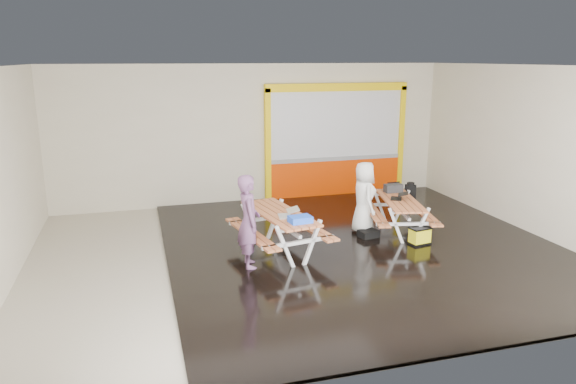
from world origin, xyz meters
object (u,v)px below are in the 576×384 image
object	(u,v)px
blue_pouch	(300,219)
toolbox	(393,188)
picnic_table_right	(399,207)
person_right	(364,198)
laptop_left	(288,214)
person_left	(249,221)
backpack	(410,192)
dark_case	(368,234)
fluke_bag	(420,236)
laptop_right	(399,197)
picnic_table_left	(279,222)

from	to	relation	value
blue_pouch	toolbox	bearing A→B (deg)	33.27
picnic_table_right	person_right	bearing A→B (deg)	164.24
blue_pouch	laptop_left	bearing A→B (deg)	105.55
person_left	person_right	xyz separation A→B (m)	(2.71, 1.19, -0.08)
person_right	backpack	xyz separation A→B (m)	(1.38, 0.54, -0.10)
blue_pouch	dark_case	distance (m)	2.20
blue_pouch	fluke_bag	bearing A→B (deg)	7.50
laptop_left	person_right	bearing A→B (deg)	26.64
person_right	laptop_right	distance (m)	0.74
laptop_left	blue_pouch	bearing A→B (deg)	-74.45
picnic_table_left	blue_pouch	distance (m)	0.77
laptop_left	fluke_bag	xyz separation A→B (m)	(2.70, -0.06, -0.66)
fluke_bag	backpack	bearing A→B (deg)	68.50
fluke_bag	person_left	bearing A→B (deg)	-177.30
toolbox	backpack	xyz separation A→B (m)	(0.50, 0.13, -0.15)
fluke_bag	picnic_table_left	bearing A→B (deg)	172.59
toolbox	person_left	bearing A→B (deg)	-156.00
person_left	backpack	size ratio (longest dim) A/B	3.91
laptop_right	laptop_left	bearing A→B (deg)	-163.34
laptop_right	toolbox	distance (m)	0.60
laptop_left	backpack	bearing A→B (deg)	24.44
person_left	fluke_bag	size ratio (longest dim) A/B	3.79
person_left	toolbox	bearing A→B (deg)	-62.97
blue_pouch	backpack	distance (m)	3.73
dark_case	fluke_bag	bearing A→B (deg)	-40.23
person_right	blue_pouch	bearing A→B (deg)	131.25
person_left	fluke_bag	bearing A→B (deg)	-84.27
picnic_table_right	dark_case	size ratio (longest dim) A/B	5.54
laptop_left	laptop_right	distance (m)	2.77
picnic_table_right	backpack	world-z (taller)	backpack
picnic_table_left	toolbox	distance (m)	3.10
picnic_table_left	picnic_table_right	world-z (taller)	picnic_table_left
backpack	dark_case	xyz separation A→B (m)	(-1.41, -0.90, -0.57)
person_left	fluke_bag	xyz separation A→B (m)	(3.47, 0.16, -0.65)
laptop_right	toolbox	bearing A→B (deg)	74.12
picnic_table_left	toolbox	bearing A→B (deg)	20.33
person_right	backpack	distance (m)	1.48
toolbox	fluke_bag	world-z (taller)	toolbox
toolbox	backpack	world-z (taller)	toolbox
person_right	laptop_left	size ratio (longest dim) A/B	3.70
laptop_right	backpack	world-z (taller)	backpack
laptop_left	fluke_bag	size ratio (longest dim) A/B	0.93
backpack	fluke_bag	size ratio (longest dim) A/B	0.97
laptop_right	picnic_table_right	bearing A→B (deg)	-64.72
blue_pouch	fluke_bag	distance (m)	2.69
backpack	fluke_bag	bearing A→B (deg)	-111.50
picnic_table_left	person_left	size ratio (longest dim) A/B	1.37
laptop_left	blue_pouch	size ratio (longest dim) A/B	1.06
laptop_left	fluke_bag	distance (m)	2.78
laptop_left	toolbox	size ratio (longest dim) A/B	1.03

